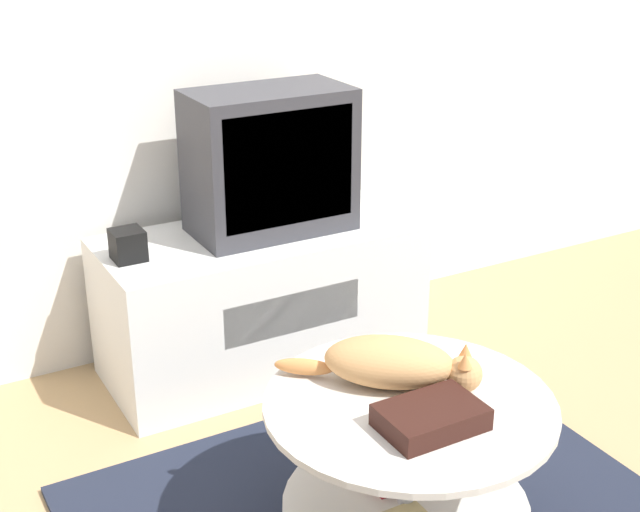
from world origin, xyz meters
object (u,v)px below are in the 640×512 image
tv (270,161)px  speaker (128,245)px  dvd_box (431,417)px  cat (394,363)px

tv → speaker: 0.56m
dvd_box → cat: size_ratio=0.55×
tv → cat: size_ratio=1.26×
speaker → cat: 1.06m
speaker → dvd_box: bearing=-74.6°
tv → dvd_box: bearing=-99.0°
tv → speaker: (-0.53, -0.02, -0.20)m
speaker → cat: bearing=-69.9°
speaker → dvd_box: size_ratio=0.42×
cat → dvd_box: bearing=-60.2°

